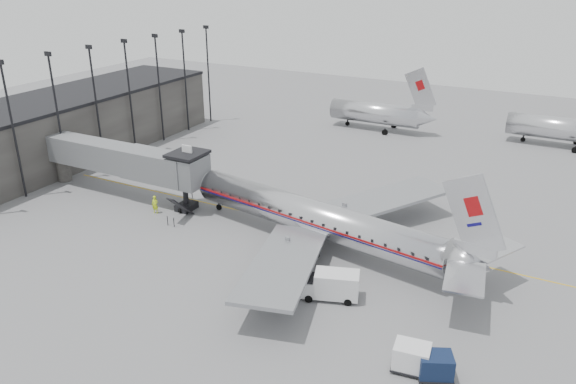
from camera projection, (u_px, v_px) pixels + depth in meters
name	position (u px, v px, depth m)	size (l,w,h in m)	color
ground	(243.00, 242.00, 53.02)	(160.00, 160.00, 0.00)	slate
terminal	(64.00, 128.00, 74.30)	(12.00, 46.00, 8.00)	#373432
apron_line	(299.00, 224.00, 56.63)	(0.15, 60.00, 0.01)	gold
jet_bridge	(131.00, 162.00, 61.59)	(21.00, 6.20, 7.10)	#5C5F61
floodlight_masts	(113.00, 96.00, 72.27)	(0.90, 42.25, 15.25)	black
distant_aircraft_near	(376.00, 112.00, 87.03)	(16.39, 3.20, 10.26)	silver
distant_aircraft_mid	(561.00, 128.00, 79.09)	(16.39, 3.20, 10.26)	silver
airliner	(320.00, 220.00, 51.50)	(32.95, 30.28, 10.49)	silver
service_van	(329.00, 284.00, 43.91)	(5.20, 3.31, 2.29)	silver
baggage_cart_navy	(435.00, 366.00, 35.57)	(2.71, 2.45, 1.74)	#0E1B39
baggage_cart_white	(412.00, 357.00, 36.21)	(2.61, 2.11, 1.88)	white
ramp_worker	(155.00, 205.00, 58.73)	(0.71, 0.46, 1.94)	#D2F31C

